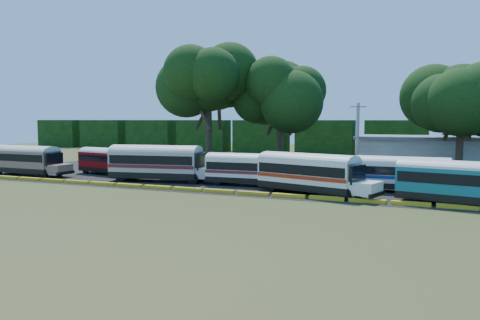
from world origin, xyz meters
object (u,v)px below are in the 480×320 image
at_px(bus_beige, 26,158).
at_px(bus_teal, 461,180).
at_px(tree_west, 208,81).
at_px(bus_red, 109,159).
at_px(bus_white_red, 310,171).
at_px(bus_cream_west, 158,161).

height_order(bus_beige, bus_teal, bus_beige).
bearing_deg(bus_teal, tree_west, 163.72).
xyz_separation_m(bus_beige, tree_west, (15.75, 12.99, 8.88)).
bearing_deg(bus_beige, bus_teal, -1.11).
bearing_deg(bus_red, bus_white_red, -0.24).
xyz_separation_m(bus_cream_west, tree_west, (-0.27, 11.76, 8.72)).
distance_m(bus_white_red, tree_west, 22.88).
bearing_deg(bus_teal, bus_white_red, -173.27).
relative_size(bus_white_red, bus_teal, 1.04).
xyz_separation_m(bus_red, bus_cream_west, (8.18, -2.87, 0.34)).
height_order(bus_white_red, tree_west, tree_west).
distance_m(bus_beige, bus_white_red, 31.79).
relative_size(bus_beige, bus_red, 1.08).
height_order(bus_beige, bus_red, bus_beige).
height_order(bus_red, tree_west, tree_west).
relative_size(bus_beige, bus_white_red, 0.95).
bearing_deg(bus_teal, bus_red, -177.25).
bearing_deg(bus_beige, tree_west, 40.82).
distance_m(bus_cream_west, bus_white_red, 15.88).
distance_m(bus_beige, bus_red, 8.86).
bearing_deg(bus_cream_west, bus_white_red, -15.94).
relative_size(bus_white_red, tree_west, 0.72).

